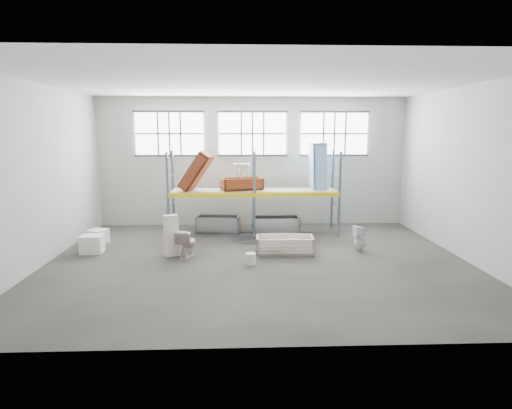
{
  "coord_description": "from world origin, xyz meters",
  "views": [
    {
      "loc": [
        -0.53,
        -11.87,
        3.69
      ],
      "look_at": [
        0.0,
        1.5,
        1.4
      ],
      "focal_mm": 30.06,
      "sensor_mm": 36.0,
      "label": 1
    }
  ],
  "objects_px": {
    "bathtub_beige": "(285,245)",
    "bucket": "(251,259)",
    "blue_tub_upright": "(318,167)",
    "toilet_white": "(360,238)",
    "steel_tub_right": "(276,225)",
    "carton_near": "(92,244)",
    "steel_tub_left": "(218,224)",
    "toilet_beige": "(187,243)",
    "rust_tub_flat": "(242,184)",
    "cistern_tall": "(171,235)"
  },
  "relations": [
    {
      "from": "toilet_white",
      "to": "carton_near",
      "type": "height_order",
      "value": "toilet_white"
    },
    {
      "from": "bathtub_beige",
      "to": "cistern_tall",
      "type": "xyz_separation_m",
      "value": [
        -3.42,
        -0.14,
        0.36
      ]
    },
    {
      "from": "steel_tub_left",
      "to": "bucket",
      "type": "height_order",
      "value": "steel_tub_left"
    },
    {
      "from": "bathtub_beige",
      "to": "toilet_white",
      "type": "relative_size",
      "value": 2.16
    },
    {
      "from": "toilet_beige",
      "to": "steel_tub_left",
      "type": "bearing_deg",
      "value": -88.45
    },
    {
      "from": "bathtub_beige",
      "to": "toilet_white",
      "type": "height_order",
      "value": "toilet_white"
    },
    {
      "from": "rust_tub_flat",
      "to": "carton_near",
      "type": "distance_m",
      "value": 5.47
    },
    {
      "from": "toilet_beige",
      "to": "cistern_tall",
      "type": "relative_size",
      "value": 0.67
    },
    {
      "from": "carton_near",
      "to": "bucket",
      "type": "bearing_deg",
      "value": -15.97
    },
    {
      "from": "steel_tub_left",
      "to": "blue_tub_upright",
      "type": "relative_size",
      "value": 0.9
    },
    {
      "from": "steel_tub_left",
      "to": "blue_tub_upright",
      "type": "bearing_deg",
      "value": -0.24
    },
    {
      "from": "blue_tub_upright",
      "to": "carton_near",
      "type": "relative_size",
      "value": 2.76
    },
    {
      "from": "steel_tub_left",
      "to": "bathtub_beige",
      "type": "bearing_deg",
      "value": -53.66
    },
    {
      "from": "steel_tub_right",
      "to": "bucket",
      "type": "height_order",
      "value": "steel_tub_right"
    },
    {
      "from": "toilet_beige",
      "to": "bucket",
      "type": "height_order",
      "value": "toilet_beige"
    },
    {
      "from": "toilet_white",
      "to": "steel_tub_right",
      "type": "xyz_separation_m",
      "value": [
        -2.4,
        2.43,
        -0.1
      ]
    },
    {
      "from": "bucket",
      "to": "toilet_beige",
      "type": "bearing_deg",
      "value": 155.02
    },
    {
      "from": "toilet_white",
      "to": "steel_tub_right",
      "type": "relative_size",
      "value": 0.48
    },
    {
      "from": "bathtub_beige",
      "to": "rust_tub_flat",
      "type": "height_order",
      "value": "rust_tub_flat"
    },
    {
      "from": "steel_tub_right",
      "to": "rust_tub_flat",
      "type": "relative_size",
      "value": 1.15
    },
    {
      "from": "toilet_beige",
      "to": "carton_near",
      "type": "distance_m",
      "value": 3.01
    },
    {
      "from": "rust_tub_flat",
      "to": "toilet_white",
      "type": "bearing_deg",
      "value": -35.35
    },
    {
      "from": "steel_tub_left",
      "to": "steel_tub_right",
      "type": "xyz_separation_m",
      "value": [
        2.13,
        -0.38,
        0.01
      ]
    },
    {
      "from": "toilet_beige",
      "to": "steel_tub_right",
      "type": "xyz_separation_m",
      "value": [
        2.92,
        2.82,
        -0.11
      ]
    },
    {
      "from": "toilet_beige",
      "to": "carton_near",
      "type": "height_order",
      "value": "toilet_beige"
    },
    {
      "from": "carton_near",
      "to": "steel_tub_left",
      "type": "bearing_deg",
      "value": 35.65
    },
    {
      "from": "toilet_beige",
      "to": "carton_near",
      "type": "bearing_deg",
      "value": 5.54
    },
    {
      "from": "bathtub_beige",
      "to": "bucket",
      "type": "bearing_deg",
      "value": -131.78
    },
    {
      "from": "cistern_tall",
      "to": "carton_near",
      "type": "distance_m",
      "value": 2.55
    },
    {
      "from": "bathtub_beige",
      "to": "blue_tub_upright",
      "type": "height_order",
      "value": "blue_tub_upright"
    },
    {
      "from": "blue_tub_upright",
      "to": "bucket",
      "type": "distance_m",
      "value": 5.3
    },
    {
      "from": "rust_tub_flat",
      "to": "bathtub_beige",
      "type": "bearing_deg",
      "value": -64.82
    },
    {
      "from": "toilet_beige",
      "to": "steel_tub_right",
      "type": "distance_m",
      "value": 4.06
    },
    {
      "from": "cistern_tall",
      "to": "steel_tub_right",
      "type": "distance_m",
      "value": 4.35
    },
    {
      "from": "toilet_beige",
      "to": "rust_tub_flat",
      "type": "relative_size",
      "value": 0.57
    },
    {
      "from": "blue_tub_upright",
      "to": "bathtub_beige",
      "type": "bearing_deg",
      "value": -117.25
    },
    {
      "from": "toilet_white",
      "to": "rust_tub_flat",
      "type": "relative_size",
      "value": 0.55
    },
    {
      "from": "bathtub_beige",
      "to": "carton_near",
      "type": "relative_size",
      "value": 2.73
    },
    {
      "from": "bathtub_beige",
      "to": "bucket",
      "type": "relative_size",
      "value": 5.33
    },
    {
      "from": "cistern_tall",
      "to": "steel_tub_right",
      "type": "xyz_separation_m",
      "value": [
        3.39,
        2.71,
        -0.31
      ]
    },
    {
      "from": "toilet_white",
      "to": "steel_tub_left",
      "type": "relative_size",
      "value": 0.51
    },
    {
      "from": "cistern_tall",
      "to": "blue_tub_upright",
      "type": "bearing_deg",
      "value": 7.24
    },
    {
      "from": "rust_tub_flat",
      "to": "bucket",
      "type": "distance_m",
      "value": 4.19
    },
    {
      "from": "steel_tub_left",
      "to": "blue_tub_upright",
      "type": "height_order",
      "value": "blue_tub_upright"
    },
    {
      "from": "bathtub_beige",
      "to": "steel_tub_right",
      "type": "height_order",
      "value": "steel_tub_right"
    },
    {
      "from": "bucket",
      "to": "toilet_white",
      "type": "bearing_deg",
      "value": 20.19
    },
    {
      "from": "cistern_tall",
      "to": "toilet_beige",
      "type": "bearing_deg",
      "value": -37.47
    },
    {
      "from": "steel_tub_right",
      "to": "bucket",
      "type": "bearing_deg",
      "value": -105.71
    },
    {
      "from": "rust_tub_flat",
      "to": "blue_tub_upright",
      "type": "bearing_deg",
      "value": 4.28
    },
    {
      "from": "cistern_tall",
      "to": "bathtub_beige",
      "type": "bearing_deg",
      "value": -22.33
    }
  ]
}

